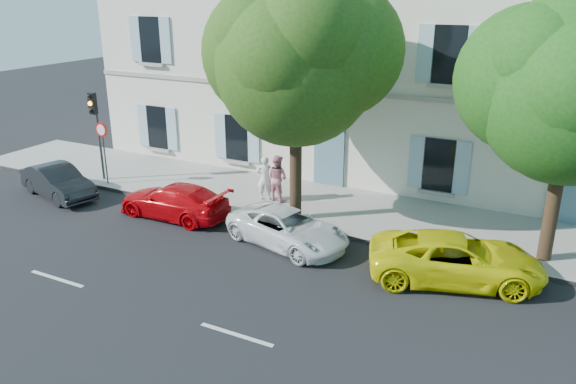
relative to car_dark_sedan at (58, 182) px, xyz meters
The scene contains 14 objects.
ground 11.31m from the car_dark_sedan, ahead, with size 90.00×90.00×0.00m, color black.
sidewalk 11.84m from the car_dark_sedan, 17.80° to the left, with size 36.00×4.50×0.15m, color #A09E96.
kerb 11.37m from the car_dark_sedan, ahead, with size 36.00×0.16×0.16m, color #9E998E.
building 15.60m from the car_dark_sedan, 39.74° to the left, with size 28.00×7.00×12.00m, color silver.
car_dark_sedan is the anchor object (origin of this frame).
car_red_coupe 5.39m from the car_dark_sedan, ahead, with size 1.71×4.22×1.22m, color red.
car_white_coupe 10.07m from the car_dark_sedan, ahead, with size 1.91×4.15×1.15m, color white.
car_yellow_supercar 15.31m from the car_dark_sedan, ahead, with size 2.22×4.81×1.34m, color yellow.
tree_left 10.78m from the car_dark_sedan, 11.99° to the left, with size 5.31×5.31×8.23m.
tree_right 18.21m from the car_dark_sedan, ahead, with size 4.97×4.97×7.65m.
traffic_light 2.99m from the car_dark_sedan, 81.36° to the left, with size 0.30×0.42×3.68m.
road_sign 2.39m from the car_dark_sedan, 63.51° to the left, with size 0.60×0.09×2.58m.
pedestrian_a 8.21m from the car_dark_sedan, 22.37° to the left, with size 0.62×0.41×1.70m, color silver.
pedestrian_b 8.68m from the car_dark_sedan, 21.98° to the left, with size 0.86×0.67×1.78m, color pink.
Camera 1 is at (6.28, -13.57, 7.76)m, focal length 35.00 mm.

